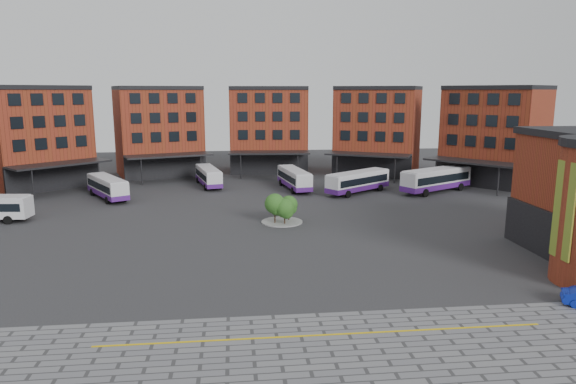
{
  "coord_description": "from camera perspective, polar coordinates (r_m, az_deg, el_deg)",
  "views": [
    {
      "loc": [
        -3.04,
        -40.95,
        13.81
      ],
      "look_at": [
        2.28,
        8.46,
        4.0
      ],
      "focal_mm": 32.0,
      "sensor_mm": 36.0,
      "label": 1
    }
  ],
  "objects": [
    {
      "name": "ground",
      "position": [
        43.32,
        -1.81,
        -7.43
      ],
      "size": [
        160.0,
        160.0,
        0.0
      ],
      "primitive_type": "plane",
      "color": "#28282B",
      "rests_on": "ground"
    },
    {
      "name": "bus_d",
      "position": [
        73.15,
        0.69,
        1.52
      ],
      "size": [
        3.96,
        10.47,
        2.88
      ],
      "rotation": [
        0.0,
        0.0,
        0.16
      ],
      "color": "silver",
      "rests_on": "ground"
    },
    {
      "name": "yellow_line",
      "position": [
        30.69,
        4.13,
        -15.55
      ],
      "size": [
        26.0,
        0.15,
        0.02
      ],
      "primitive_type": "cube",
      "color": "gold",
      "rests_on": "paving_zone"
    },
    {
      "name": "main_building",
      "position": [
        79.49,
        -7.41,
        6.32
      ],
      "size": [
        94.14,
        42.48,
        14.6
      ],
      "color": "maroon",
      "rests_on": "ground"
    },
    {
      "name": "bus_c",
      "position": [
        76.38,
        -8.83,
        1.75
      ],
      "size": [
        4.41,
        10.05,
        2.76
      ],
      "rotation": [
        0.0,
        0.0,
        0.23
      ],
      "color": "silver",
      "rests_on": "ground"
    },
    {
      "name": "tree_island",
      "position": [
        54.16,
        -0.62,
        -1.73
      ],
      "size": [
        4.4,
        4.4,
        3.27
      ],
      "color": "gray",
      "rests_on": "ground"
    },
    {
      "name": "bus_f",
      "position": [
        73.84,
        16.15,
        1.35
      ],
      "size": [
        11.56,
        8.09,
        3.31
      ],
      "rotation": [
        0.0,
        0.0,
        -1.06
      ],
      "color": "silver",
      "rests_on": "ground"
    },
    {
      "name": "bus_e",
      "position": [
        70.95,
        7.78,
        1.17
      ],
      "size": [
        10.07,
        8.23,
        3.0
      ],
      "rotation": [
        0.0,
        0.0,
        -0.95
      ],
      "color": "white",
      "rests_on": "ground"
    },
    {
      "name": "bus_b",
      "position": [
        70.79,
        -19.43,
        0.54
      ],
      "size": [
        7.11,
        9.86,
        2.84
      ],
      "rotation": [
        0.0,
        0.0,
        0.53
      ],
      "color": "silver",
      "rests_on": "ground"
    }
  ]
}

